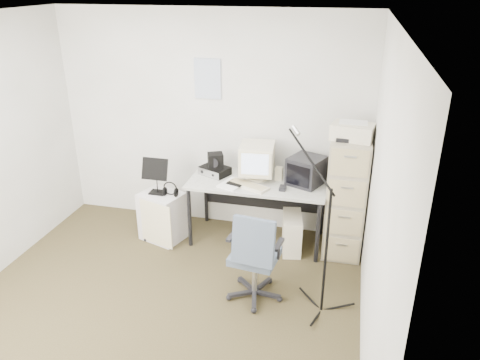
% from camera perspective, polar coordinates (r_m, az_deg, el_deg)
% --- Properties ---
extents(floor, '(3.60, 3.60, 0.01)m').
position_cam_1_polar(floor, '(4.47, -10.15, -15.48)').
color(floor, '#372E18').
rests_on(floor, ground).
extents(ceiling, '(3.60, 3.60, 0.01)m').
position_cam_1_polar(ceiling, '(3.50, -13.20, 18.36)').
color(ceiling, white).
rests_on(ceiling, ground).
extents(wall_back, '(3.60, 0.02, 2.50)m').
position_cam_1_polar(wall_back, '(5.39, -3.57, 7.01)').
color(wall_back, silver).
rests_on(wall_back, ground).
extents(wall_right, '(0.02, 3.60, 2.50)m').
position_cam_1_polar(wall_right, '(3.50, 16.48, -3.50)').
color(wall_right, silver).
rests_on(wall_right, ground).
extents(wall_calendar, '(0.30, 0.02, 0.44)m').
position_cam_1_polar(wall_calendar, '(5.26, -3.96, 12.21)').
color(wall_calendar, white).
rests_on(wall_calendar, wall_back).
extents(filing_cabinet, '(0.40, 0.60, 1.30)m').
position_cam_1_polar(filing_cabinet, '(5.08, 12.81, -1.87)').
color(filing_cabinet, gray).
rests_on(filing_cabinet, floor).
extents(printer, '(0.45, 0.35, 0.16)m').
position_cam_1_polar(printer, '(4.76, 13.57, 5.76)').
color(printer, '#EEE4C9').
rests_on(printer, filing_cabinet).
extents(desk, '(1.50, 0.70, 0.73)m').
position_cam_1_polar(desk, '(5.26, 2.14, -3.80)').
color(desk, silver).
rests_on(desk, floor).
extents(crt_monitor, '(0.39, 0.41, 0.40)m').
position_cam_1_polar(crt_monitor, '(5.10, 2.09, 2.25)').
color(crt_monitor, '#EEE4C9').
rests_on(crt_monitor, desk).
extents(crt_tv, '(0.44, 0.45, 0.30)m').
position_cam_1_polar(crt_tv, '(5.04, 8.08, 1.15)').
color(crt_tv, black).
rests_on(crt_tv, desk).
extents(desk_speaker, '(0.08, 0.08, 0.14)m').
position_cam_1_polar(desk_speaker, '(5.13, 4.76, 0.79)').
color(desk_speaker, beige).
rests_on(desk_speaker, desk).
extents(keyboard, '(0.49, 0.33, 0.03)m').
position_cam_1_polar(keyboard, '(4.97, 0.99, -0.68)').
color(keyboard, '#EEE4C9').
rests_on(keyboard, desk).
extents(mouse, '(0.07, 0.11, 0.03)m').
position_cam_1_polar(mouse, '(4.92, 5.22, -0.98)').
color(mouse, black).
rests_on(mouse, desk).
extents(radio_receiver, '(0.38, 0.33, 0.09)m').
position_cam_1_polar(radio_receiver, '(5.27, -3.08, 1.16)').
color(radio_receiver, black).
rests_on(radio_receiver, desk).
extents(radio_speaker, '(0.21, 0.21, 0.16)m').
position_cam_1_polar(radio_speaker, '(5.21, -3.00, 2.40)').
color(radio_speaker, black).
rests_on(radio_speaker, radio_receiver).
extents(papers, '(0.30, 0.35, 0.02)m').
position_cam_1_polar(papers, '(5.01, -0.91, -0.48)').
color(papers, white).
rests_on(papers, desk).
extents(pc_tower, '(0.27, 0.47, 0.41)m').
position_cam_1_polar(pc_tower, '(5.19, 6.34, -6.40)').
color(pc_tower, '#EEE4C9').
rests_on(pc_tower, floor).
extents(office_chair, '(0.59, 0.59, 0.92)m').
position_cam_1_polar(office_chair, '(4.31, 1.83, -9.04)').
color(office_chair, '#3D485D').
rests_on(office_chair, floor).
extents(side_cart, '(0.54, 0.48, 0.56)m').
position_cam_1_polar(side_cart, '(5.40, -9.43, -4.36)').
color(side_cart, silver).
rests_on(side_cart, floor).
extents(music_stand, '(0.31, 0.19, 0.43)m').
position_cam_1_polar(music_stand, '(5.22, -10.16, 0.56)').
color(music_stand, black).
rests_on(music_stand, side_cart).
extents(headphones, '(0.19, 0.19, 0.03)m').
position_cam_1_polar(headphones, '(5.20, -8.49, -1.34)').
color(headphones, black).
rests_on(headphones, side_cart).
extents(mic_stand, '(0.03, 0.03, 1.58)m').
position_cam_1_polar(mic_stand, '(4.03, 10.64, -6.47)').
color(mic_stand, black).
rests_on(mic_stand, floor).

